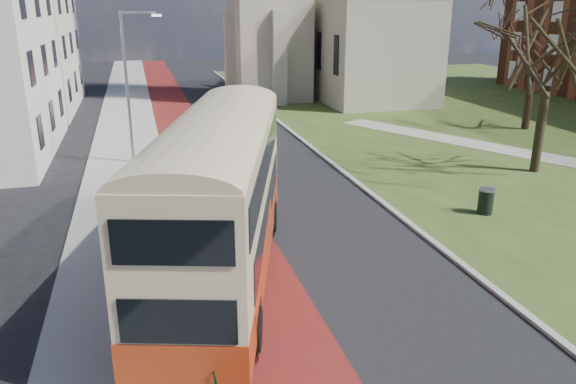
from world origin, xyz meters
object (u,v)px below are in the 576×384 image
object	(u,v)px
streetlamp	(129,80)
litter_bin	(486,201)
winter_tree_far	(536,44)
winter_tree_near	(555,25)
bus	(220,193)

from	to	relation	value
streetlamp	litter_bin	size ratio (longest dim) A/B	7.37
streetlamp	winter_tree_far	xyz separation A→B (m)	(26.70, 2.14, 1.26)
winter_tree_near	litter_bin	distance (m)	10.49
winter_tree_far	bus	bearing A→B (deg)	-144.39
streetlamp	winter_tree_near	bearing A→B (deg)	-19.45
streetlamp	winter_tree_far	distance (m)	26.82
winter_tree_near	litter_bin	xyz separation A→B (m)	(-6.22, -4.90, -6.89)
streetlamp	winter_tree_far	world-z (taller)	winter_tree_far
litter_bin	winter_tree_near	bearing A→B (deg)	38.20
bus	litter_bin	distance (m)	12.18
winter_tree_far	litter_bin	xyz separation A→B (m)	(-12.64, -14.21, -5.26)
winter_tree_near	winter_tree_far	xyz separation A→B (m)	(6.41, 9.31, -1.62)
bus	litter_bin	xyz separation A→B (m)	(11.54, 3.11, -2.36)
streetlamp	litter_bin	bearing A→B (deg)	-40.61
bus	winter_tree_far	xyz separation A→B (m)	(24.17, 17.32, 2.90)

